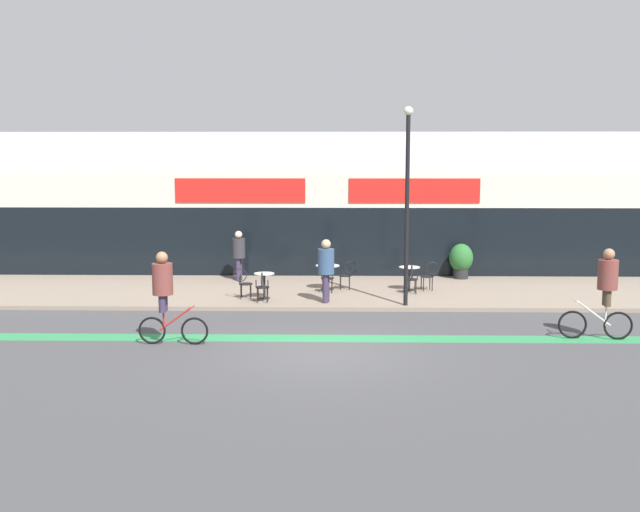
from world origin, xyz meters
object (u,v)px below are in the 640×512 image
Objects in this scene: bistro_table_0 at (264,281)px; cyclist_0 at (165,289)px; bistro_table_1 at (328,272)px; pedestrian_far_end at (239,251)px; lamp_post at (407,193)px; cafe_chair_1_side at (347,273)px; planter_pot at (461,260)px; cyclist_1 at (605,286)px; pedestrian_near_end at (326,265)px; cafe_chair_0_near at (262,285)px; cafe_chair_2_side at (429,274)px; bistro_table_2 at (409,274)px; cafe_chair_0_side at (243,281)px; cafe_chair_1_near at (327,276)px; cafe_chair_2_near at (411,277)px.

bistro_table_0 is 5.33m from cyclist_0.
pedestrian_far_end is at bearing 152.20° from bistro_table_1.
lamp_post reaches higher than cyclist_0.
planter_pot is (3.94, 2.16, 0.13)m from cafe_chair_1_side.
cyclist_1 is 1.19× the size of pedestrian_near_end.
lamp_post is 3.03× the size of pedestrian_near_end.
cafe_chair_0_near is (-1.86, -2.22, -0.03)m from bistro_table_1.
cafe_chair_2_side is (5.06, 2.10, 0.00)m from cafe_chair_0_near.
pedestrian_near_end is 1.09× the size of pedestrian_far_end.
bistro_table_0 is 3.42m from pedestrian_far_end.
bistro_table_1 reaches higher than bistro_table_0.
lamp_post is (-0.34, -2.38, 2.66)m from bistro_table_2.
lamp_post is (-0.96, -2.39, 2.67)m from cafe_chair_2_side.
cafe_chair_0_side and cafe_chair_1_near have the same top height.
bistro_table_1 is 2.22m from pedestrian_near_end.
cafe_chair_2_near is 0.89m from cafe_chair_2_side.
cyclist_1 reaches higher than cafe_chair_1_side.
pedestrian_near_end is 4.80m from pedestrian_far_end.
cyclist_0 reaches higher than bistro_table_0.
bistro_table_0 is 9.52m from cyclist_1.
lamp_post is at bearing -48.26° from bistro_table_1.
cafe_chair_0_side is at bearing 6.08° from cafe_chair_2_side.
cafe_chair_0_near is (-4.43, -2.09, -0.01)m from bistro_table_2.
cafe_chair_2_near is 8.56m from cyclist_0.
bistro_table_2 is 0.63m from cafe_chair_2_side.
cafe_chair_0_near is 0.53× the size of pedestrian_far_end.
cafe_chair_0_side is at bearing -20.08° from cyclist_1.
cafe_chair_0_side is 5.13m from cafe_chair_2_near.
bistro_table_1 reaches higher than bistro_table_2.
cafe_chair_2_side is at bearing -2.06° from bistro_table_1.
cafe_chair_2_near is 0.42× the size of cyclist_0.
bistro_table_0 is 0.14× the size of lamp_post.
cafe_chair_0_side is 1.00× the size of cafe_chair_1_near.
planter_pot is (7.06, 3.75, 0.13)m from cafe_chair_0_side.
cafe_chair_1_near is 0.41× the size of cyclist_1.
bistro_table_2 is 0.82× the size of cafe_chair_2_near.
cafe_chair_0_side is at bearing 29.57° from cafe_chair_1_side.
pedestrian_near_end is at bearing -136.83° from planter_pot.
bistro_table_0 is 0.35× the size of cyclist_0.
lamp_post is at bearing -176.72° from pedestrian_near_end.
pedestrian_far_end reaches higher than cafe_chair_1_side.
bistro_table_1 is 0.35× the size of cyclist_0.
cyclist_0 is at bearing -79.12° from pedestrian_far_end.
cyclist_0 is at bearing 8.95° from cyclist_1.
planter_pot reaches higher than bistro_table_2.
bistro_table_2 is 0.44× the size of pedestrian_far_end.
cafe_chair_0_near is 0.49× the size of pedestrian_near_end.
bistro_table_0 is 4.51m from cafe_chair_2_near.
cyclist_1 is (9.09, -4.30, 0.65)m from cafe_chair_0_side.
cafe_chair_1_near is at bearing 86.39° from cafe_chair_2_near.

